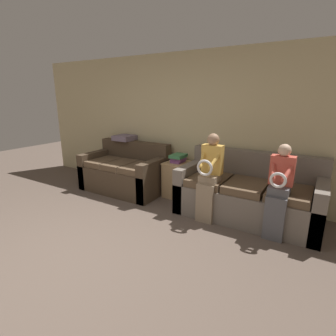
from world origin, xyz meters
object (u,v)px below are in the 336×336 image
object	(u,v)px
couch_main	(248,195)
side_shelf	(178,179)
book_stack	(178,158)
couch_side	(125,173)
child_left_seated	(209,174)
child_right_seated	(279,188)
throw_pillow	(125,138)

from	to	relation	value
couch_main	side_shelf	world-z (taller)	couch_main
book_stack	couch_side	bearing A→B (deg)	-167.14
book_stack	child_left_seated	bearing A→B (deg)	-34.59
child_left_seated	child_right_seated	world-z (taller)	child_left_seated
throw_pillow	couch_main	bearing A→B (deg)	-5.71
book_stack	throw_pillow	xyz separation A→B (m)	(-1.31, 0.08, 0.25)
child_right_seated	side_shelf	xyz separation A→B (m)	(-1.81, 0.60, -0.34)
couch_main	child_right_seated	size ratio (longest dim) A/B	1.69
couch_side	side_shelf	bearing A→B (deg)	13.32
side_shelf	throw_pillow	size ratio (longest dim) A/B	1.70
couch_main	child_left_seated	world-z (taller)	child_left_seated
couch_main	throw_pillow	distance (m)	2.72
child_right_seated	side_shelf	size ratio (longest dim) A/B	1.90
couch_side	book_stack	bearing A→B (deg)	12.86
child_left_seated	side_shelf	bearing A→B (deg)	145.23
child_left_seated	throw_pillow	size ratio (longest dim) A/B	3.40
child_left_seated	side_shelf	size ratio (longest dim) A/B	2.00
couch_side	child_right_seated	distance (m)	2.89
child_left_seated	child_right_seated	distance (m)	0.95
couch_main	throw_pillow	world-z (taller)	throw_pillow
child_left_seated	throw_pillow	xyz separation A→B (m)	(-2.16, 0.66, 0.26)
child_right_seated	couch_side	bearing A→B (deg)	173.01
couch_main	couch_side	size ratio (longest dim) A/B	1.29
couch_main	side_shelf	size ratio (longest dim) A/B	3.21
couch_main	couch_side	xyz separation A→B (m)	(-2.38, -0.06, -0.00)
book_stack	throw_pillow	bearing A→B (deg)	176.56
side_shelf	book_stack	world-z (taller)	book_stack
side_shelf	child_right_seated	bearing A→B (deg)	-18.28
child_right_seated	book_stack	world-z (taller)	child_right_seated
couch_main	child_right_seated	distance (m)	0.71
side_shelf	couch_side	bearing A→B (deg)	-166.68
couch_main	book_stack	bearing A→B (deg)	172.07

